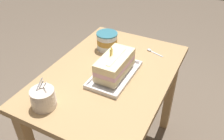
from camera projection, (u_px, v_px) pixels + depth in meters
The scene contains 6 objects.
dining_table at pixel (109, 89), 1.50m from camera, with size 1.03×0.70×0.77m.
foil_tray at pixel (115, 75), 1.39m from camera, with size 0.36×0.20×0.02m.
birthday_cake at pixel (115, 65), 1.35m from camera, with size 0.27×0.13×0.16m.
bowl_stack at pixel (43, 98), 1.17m from camera, with size 0.12×0.12×0.15m.
ice_cream_tub at pixel (107, 41), 1.61m from camera, with size 0.14×0.14×0.12m.
serving_spoon_near_tray at pixel (151, 51), 1.61m from camera, with size 0.06×0.13×0.01m.
Camera 1 is at (-1.01, -0.54, 1.62)m, focal length 38.45 mm.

